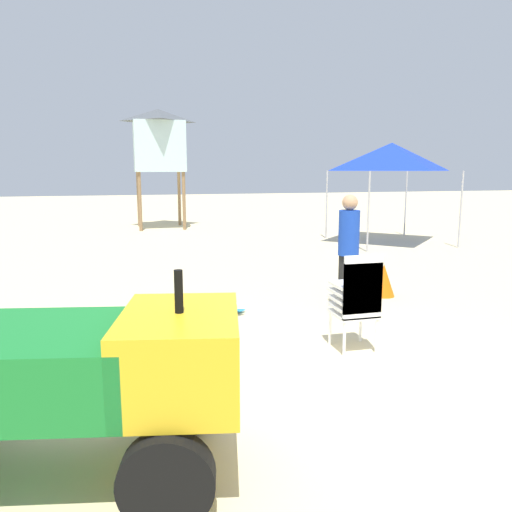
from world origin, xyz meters
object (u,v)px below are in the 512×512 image
(lifeguard_tower, at_px, (159,141))
(popup_canopy, at_px, (391,157))
(surfboard_pile, at_px, (173,313))
(lifeguard_near_center, at_px, (349,244))
(stacked_plastic_chairs, at_px, (358,295))
(utility_cart, at_px, (64,373))
(traffic_cone_far, at_px, (384,280))

(lifeguard_tower, bearing_deg, popup_canopy, -41.55)
(surfboard_pile, distance_m, lifeguard_near_center, 2.85)
(stacked_plastic_chairs, height_order, popup_canopy, popup_canopy)
(stacked_plastic_chairs, relative_size, popup_canopy, 0.41)
(popup_canopy, bearing_deg, lifeguard_tower, 138.45)
(utility_cart, height_order, stacked_plastic_chairs, utility_cart)
(utility_cart, distance_m, stacked_plastic_chairs, 3.56)
(surfboard_pile, relative_size, traffic_cone_far, 4.27)
(utility_cart, relative_size, traffic_cone_far, 4.90)
(utility_cart, xyz_separation_m, lifeguard_tower, (1.79, 15.49, 2.43))
(utility_cart, height_order, traffic_cone_far, utility_cart)
(utility_cart, distance_m, lifeguard_tower, 15.78)
(lifeguard_tower, bearing_deg, surfboard_pile, -93.45)
(utility_cart, height_order, lifeguard_near_center, lifeguard_near_center)
(surfboard_pile, bearing_deg, traffic_cone_far, 8.25)
(utility_cart, relative_size, popup_canopy, 0.93)
(stacked_plastic_chairs, relative_size, surfboard_pile, 0.50)
(traffic_cone_far, bearing_deg, lifeguard_near_center, -147.00)
(stacked_plastic_chairs, distance_m, popup_canopy, 9.72)
(stacked_plastic_chairs, relative_size, lifeguard_near_center, 0.67)
(stacked_plastic_chairs, distance_m, lifeguard_tower, 14.02)
(popup_canopy, bearing_deg, lifeguard_near_center, -124.05)
(utility_cart, bearing_deg, lifeguard_near_center, 42.48)
(utility_cart, xyz_separation_m, lifeguard_near_center, (3.76, 3.44, 0.26))
(lifeguard_tower, bearing_deg, lifeguard_near_center, -80.70)
(popup_canopy, bearing_deg, stacked_plastic_chairs, -121.69)
(surfboard_pile, bearing_deg, lifeguard_tower, 86.55)
(traffic_cone_far, bearing_deg, stacked_plastic_chairs, -125.39)
(stacked_plastic_chairs, bearing_deg, lifeguard_near_center, 68.51)
(utility_cart, xyz_separation_m, popup_canopy, (8.11, 9.89, 1.75))
(lifeguard_tower, bearing_deg, stacked_plastic_chairs, -84.55)
(lifeguard_near_center, bearing_deg, popup_canopy, 55.95)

